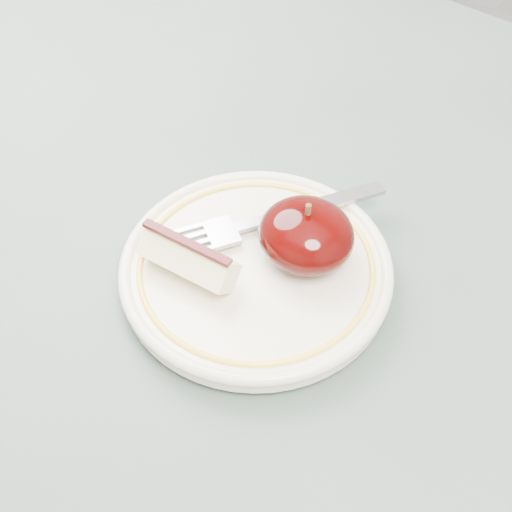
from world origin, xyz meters
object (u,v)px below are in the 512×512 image
Objects in this scene: plate at (256,269)px; apple_half at (306,235)px; table at (187,334)px; fork at (268,220)px.

apple_half is at bearing 54.50° from plate.
plate is 0.04m from apple_half.
table is 5.60× the size of fork.
apple_half is 0.04m from fork.
fork is (-0.04, 0.01, -0.02)m from apple_half.
fork is at bearing 116.39° from plate.
table is 0.12m from plate.
apple_half reaches higher than table.
plate is at bearing -125.50° from apple_half.
fork is at bearing 59.51° from table.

